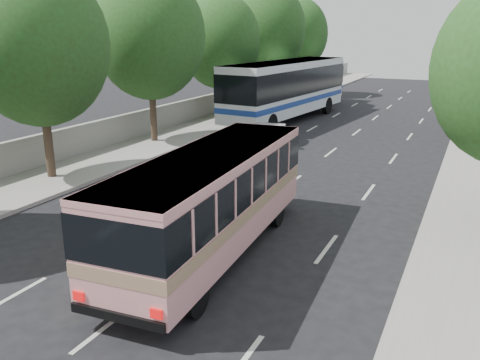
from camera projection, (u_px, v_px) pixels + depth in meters
The scene contains 14 objects.
ground at pixel (126, 278), 13.16m from camera, with size 120.00×120.00×0.00m, color black.
sidewalk_left at pixel (208, 125), 33.96m from camera, with size 4.00×90.00×0.15m, color #9E998E.
low_wall at pixel (185, 111), 34.46m from camera, with size 0.30×90.00×1.50m, color #9E998E.
tree_left_b at pixel (37, 39), 20.10m from camera, with size 5.70×5.70×8.88m.
tree_left_c at pixel (150, 31), 27.03m from camera, with size 6.00×6.00×9.35m.
tree_left_d at pixel (220, 38), 34.07m from camera, with size 5.52×5.52×8.60m.
tree_left_e at pixel (267, 26), 40.74m from camera, with size 6.30×6.30×9.82m.
tree_left_f at pixel (297, 32), 47.88m from camera, with size 5.88×5.88×9.16m.
pink_bus at pixel (212, 193), 14.08m from camera, with size 2.94×9.42×2.97m.
pink_taxi at pixel (206, 170), 20.68m from camera, with size 1.65×4.10×1.40m, color #E61459.
white_pickup at pixel (257, 144), 25.23m from camera, with size 2.01×4.93×1.43m, color white.
tour_coach_front at pixel (287, 85), 35.23m from camera, with size 4.42×13.93×4.10m.
tour_coach_rear at pixel (300, 82), 40.92m from camera, with size 4.11×12.06×3.54m.
taxi_roof_sign at pixel (206, 151), 20.46m from camera, with size 0.55×0.18×0.18m, color silver.
Camera 1 is at (7.74, -9.50, 6.19)m, focal length 38.00 mm.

